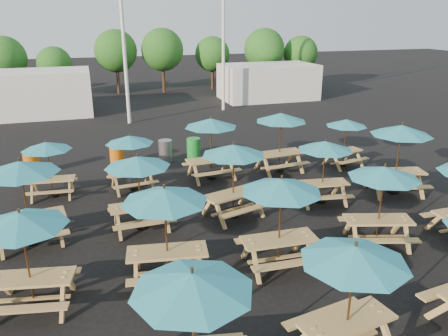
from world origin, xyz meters
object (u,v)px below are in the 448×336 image
object	(u,v)px
picnic_unit_5	(165,201)
picnic_unit_6	(138,167)
picnic_unit_1	(21,226)
picnic_unit_18	(401,135)
picnic_unit_13	(384,178)
picnic_unit_19	(346,126)
picnic_unit_15	(281,121)
picnic_unit_7	(130,143)
picnic_unit_8	(354,262)
picnic_unit_4	(192,291)
picnic_unit_14	(325,150)
waste_bin_0	(32,163)
waste_bin_1	(117,154)
picnic_unit_2	(21,173)
waste_bin_2	(166,151)
picnic_unit_10	(234,155)
waste_bin_3	(194,149)
picnic_unit_9	(281,191)
picnic_unit_11	(211,127)
picnic_unit_3	(47,150)

from	to	relation	value
picnic_unit_5	picnic_unit_6	xyz separation A→B (m)	(-0.26, 2.95, -0.11)
picnic_unit_1	picnic_unit_18	world-z (taller)	picnic_unit_18
picnic_unit_13	picnic_unit_19	distance (m)	6.78
picnic_unit_1	picnic_unit_19	size ratio (longest dim) A/B	1.13
picnic_unit_15	picnic_unit_18	size ratio (longest dim) A/B	0.97
picnic_unit_7	picnic_unit_6	bearing A→B (deg)	-99.05
picnic_unit_6	picnic_unit_8	xyz separation A→B (m)	(2.98, -6.37, 0.03)
picnic_unit_7	picnic_unit_18	world-z (taller)	picnic_unit_18
picnic_unit_4	picnic_unit_14	world-z (taller)	picnic_unit_4
picnic_unit_7	waste_bin_0	world-z (taller)	picnic_unit_7
picnic_unit_15	waste_bin_1	size ratio (longest dim) A/B	2.56
picnic_unit_4	picnic_unit_13	world-z (taller)	picnic_unit_4
picnic_unit_2	waste_bin_2	world-z (taller)	picnic_unit_2
picnic_unit_4	picnic_unit_6	size ratio (longest dim) A/B	1.04
picnic_unit_8	picnic_unit_10	size ratio (longest dim) A/B	0.94
picnic_unit_15	waste_bin_1	bearing A→B (deg)	151.07
picnic_unit_10	waste_bin_3	size ratio (longest dim) A/B	2.57
picnic_unit_19	picnic_unit_15	bearing A→B (deg)	164.56
waste_bin_1	picnic_unit_6	bearing A→B (deg)	-87.91
picnic_unit_2	waste_bin_3	world-z (taller)	picnic_unit_2
picnic_unit_18	picnic_unit_10	bearing A→B (deg)	-166.56
picnic_unit_19	waste_bin_1	distance (m)	9.70
picnic_unit_4	picnic_unit_13	size ratio (longest dim) A/B	1.00
picnic_unit_6	picnic_unit_9	xyz separation A→B (m)	(3.05, -3.16, 0.09)
picnic_unit_11	picnic_unit_13	distance (m)	7.06
picnic_unit_8	picnic_unit_5	bearing A→B (deg)	119.06
picnic_unit_2	picnic_unit_14	distance (m)	9.20
picnic_unit_18	picnic_unit_1	bearing A→B (deg)	-152.25
picnic_unit_8	picnic_unit_18	world-z (taller)	picnic_unit_18
picnic_unit_15	waste_bin_3	size ratio (longest dim) A/B	2.56
picnic_unit_11	waste_bin_1	world-z (taller)	picnic_unit_11
picnic_unit_5	picnic_unit_10	xyz separation A→B (m)	(2.63, 2.93, -0.02)
picnic_unit_10	picnic_unit_13	size ratio (longest dim) A/B	1.04
picnic_unit_19	waste_bin_0	size ratio (longest dim) A/B	2.13
picnic_unit_2	picnic_unit_8	xyz separation A→B (m)	(6.05, -6.36, -0.11)
picnic_unit_4	waste_bin_3	bearing A→B (deg)	87.07
picnic_unit_4	picnic_unit_15	world-z (taller)	picnic_unit_15
picnic_unit_13	picnic_unit_1	bearing A→B (deg)	-162.31
picnic_unit_8	waste_bin_1	xyz separation A→B (m)	(-3.21, 12.58, -1.52)
waste_bin_0	picnic_unit_3	bearing A→B (deg)	-71.67
picnic_unit_11	waste_bin_3	xyz separation A→B (m)	(-0.08, 2.57, -1.60)
picnic_unit_5	picnic_unit_9	distance (m)	2.80
picnic_unit_18	picnic_unit_19	size ratio (longest dim) A/B	1.24
picnic_unit_5	waste_bin_3	xyz separation A→B (m)	(2.82, 9.00, -1.59)
picnic_unit_5	waste_bin_1	distance (m)	9.32
picnic_unit_9	picnic_unit_13	xyz separation A→B (m)	(3.10, 0.24, -0.08)
waste_bin_2	picnic_unit_19	bearing A→B (deg)	-21.98
picnic_unit_19	picnic_unit_8	bearing A→B (deg)	-133.35
picnic_unit_7	picnic_unit_10	bearing A→B (deg)	-56.59
picnic_unit_4	picnic_unit_9	xyz separation A→B (m)	(2.97, 3.25, 0.02)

